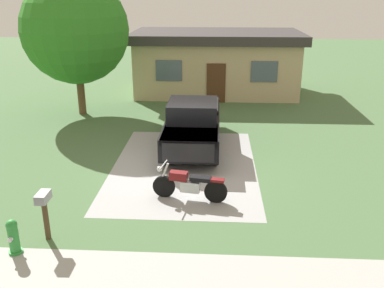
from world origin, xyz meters
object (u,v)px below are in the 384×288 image
at_px(pickup_truck, 193,122).
at_px(fire_hydrant, 13,237).
at_px(motorcycle, 189,185).
at_px(shade_tree, 75,30).
at_px(neighbor_house, 216,62).
at_px(mailbox, 44,203).

bearing_deg(pickup_truck, fire_hydrant, -117.00).
xyz_separation_m(motorcycle, pickup_truck, (-0.11, 4.51, 0.48)).
distance_m(shade_tree, neighbor_house, 8.56).
relative_size(fire_hydrant, shade_tree, 0.13).
height_order(motorcycle, shade_tree, shade_tree).
bearing_deg(shade_tree, pickup_truck, -36.33).
height_order(mailbox, shade_tree, shade_tree).
relative_size(pickup_truck, neighbor_house, 0.59).
xyz_separation_m(motorcycle, shade_tree, (-5.80, 8.69, 3.52)).
xyz_separation_m(mailbox, neighbor_house, (4.08, 16.02, 0.81)).
xyz_separation_m(fire_hydrant, neighbor_house, (4.63, 16.63, 1.36)).
height_order(fire_hydrant, shade_tree, shade_tree).
bearing_deg(fire_hydrant, pickup_truck, 63.00).
distance_m(pickup_truck, shade_tree, 7.68).
bearing_deg(mailbox, fire_hydrant, -131.52).
distance_m(pickup_truck, neighbor_house, 9.31).
bearing_deg(shade_tree, mailbox, -77.34).
bearing_deg(motorcycle, neighbor_house, 86.88).
distance_m(mailbox, neighbor_house, 16.55).
distance_m(motorcycle, neighbor_house, 13.83).
height_order(pickup_truck, mailbox, pickup_truck).
bearing_deg(neighbor_house, pickup_truck, -95.33).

